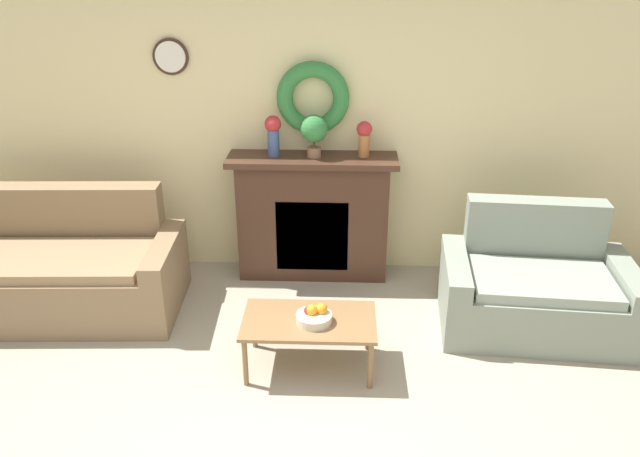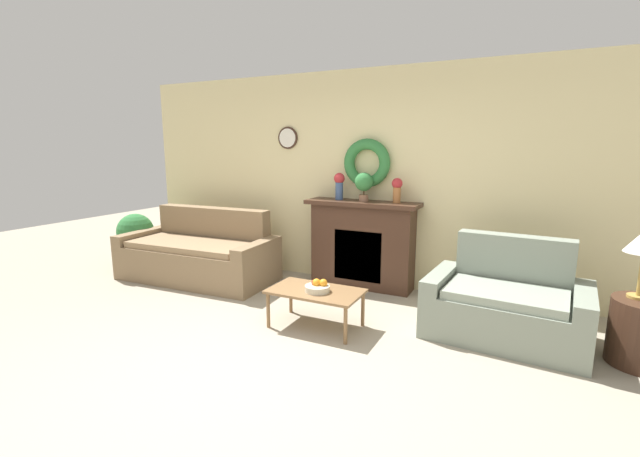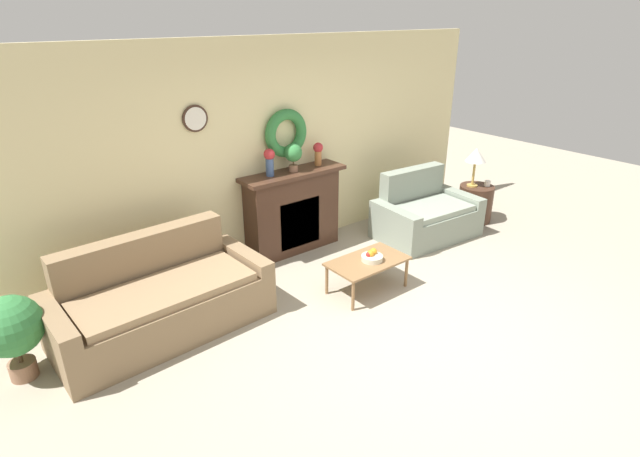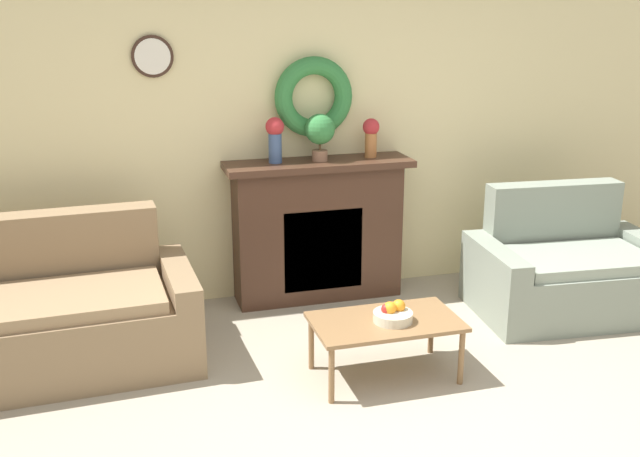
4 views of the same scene
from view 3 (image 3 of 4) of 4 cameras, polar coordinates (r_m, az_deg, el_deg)
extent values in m
plane|color=#9E937F|center=(5.19, 12.38, -11.64)|extent=(16.00, 16.00, 0.00)
cube|color=beige|center=(6.39, -4.79, 9.05)|extent=(6.80, 0.06, 2.70)
cylinder|color=#382319|center=(5.71, -14.08, 12.09)|extent=(0.29, 0.02, 0.29)
cylinder|color=white|center=(5.70, -14.03, 12.08)|extent=(0.25, 0.01, 0.25)
torus|color=#337A3D|center=(6.29, -3.89, 10.80)|extent=(0.60, 0.13, 0.60)
cube|color=#42281C|center=(6.52, -3.14, 1.76)|extent=(1.28, 0.34, 1.05)
cube|color=black|center=(6.43, -2.30, 0.60)|extent=(0.61, 0.02, 0.63)
cube|color=orange|center=(6.46, -2.25, -0.06)|extent=(0.49, 0.01, 0.35)
cube|color=#42281C|center=(6.31, -3.06, 6.30)|extent=(1.42, 0.41, 0.05)
cube|color=#846B4C|center=(5.16, -16.94, -9.42)|extent=(1.76, 0.82, 0.45)
cube|color=#846B4C|center=(5.42, -19.38, -5.11)|extent=(1.73, 0.29, 0.93)
cube|color=#846B4C|center=(5.00, -27.58, -11.52)|extent=(0.21, 0.95, 0.59)
cube|color=#846B4C|center=(5.57, -8.66, -5.14)|extent=(0.21, 0.95, 0.59)
cube|color=#917554|center=(5.02, -17.30, -6.86)|extent=(1.69, 0.75, 0.08)
cube|color=gray|center=(7.13, 12.62, 0.39)|extent=(1.10, 0.77, 0.41)
cube|color=gray|center=(7.33, 10.35, 3.34)|extent=(1.06, 0.28, 0.92)
cube|color=gray|center=(6.77, 8.47, 0.08)|extent=(0.24, 0.89, 0.55)
cube|color=gray|center=(7.59, 15.38, 2.13)|extent=(0.24, 0.89, 0.55)
cube|color=gray|center=(7.04, 12.79, 2.22)|extent=(1.06, 0.71, 0.08)
cube|color=olive|center=(5.64, 5.47, -3.74)|extent=(0.90, 0.52, 0.03)
cylinder|color=olive|center=(5.34, 3.81, -7.69)|extent=(0.04, 0.04, 0.36)
cylinder|color=olive|center=(5.86, 9.83, -4.98)|extent=(0.04, 0.04, 0.36)
cylinder|color=olive|center=(5.63, 0.78, -5.87)|extent=(0.04, 0.04, 0.36)
cylinder|color=olive|center=(6.12, 6.78, -3.47)|extent=(0.04, 0.04, 0.36)
cylinder|color=beige|center=(5.62, 5.97, -3.37)|extent=(0.24, 0.24, 0.06)
sphere|color=#B2231E|center=(5.59, 5.59, -2.97)|extent=(0.07, 0.07, 0.07)
sphere|color=orange|center=(5.59, 5.78, -2.89)|extent=(0.08, 0.08, 0.08)
sphere|color=orange|center=(5.65, 6.13, -2.64)|extent=(0.08, 0.08, 0.08)
cylinder|color=#42281C|center=(7.92, 17.31, 2.78)|extent=(0.51, 0.51, 0.55)
cylinder|color=#B28E42|center=(7.81, 16.99, 4.74)|extent=(0.16, 0.16, 0.02)
cylinder|color=#B28E42|center=(7.75, 17.16, 6.06)|extent=(0.03, 0.03, 0.36)
cone|color=silver|center=(7.67, 17.41, 8.05)|extent=(0.30, 0.30, 0.20)
cylinder|color=silver|center=(7.87, 18.59, 4.91)|extent=(0.09, 0.09, 0.08)
cylinder|color=#3D5684|center=(6.12, -5.76, 6.98)|extent=(0.10, 0.10, 0.22)
sphere|color=#B72D33|center=(6.08, -5.82, 8.43)|extent=(0.14, 0.14, 0.14)
cylinder|color=#AD6B38|center=(6.55, -0.22, 8.05)|extent=(0.09, 0.09, 0.18)
sphere|color=#B72D33|center=(6.51, -0.22, 9.24)|extent=(0.13, 0.13, 0.13)
cylinder|color=#8E664C|center=(6.31, -3.06, 6.91)|extent=(0.12, 0.12, 0.08)
cylinder|color=#4C3823|center=(6.29, -3.07, 7.53)|extent=(0.02, 0.02, 0.06)
sphere|color=#337A3D|center=(6.25, -3.10, 8.65)|extent=(0.23, 0.23, 0.23)
cylinder|color=#8E664C|center=(5.21, -30.78, -13.64)|extent=(0.22, 0.22, 0.16)
cylinder|color=#4C3823|center=(5.13, -31.14, -12.26)|extent=(0.04, 0.04, 0.14)
sphere|color=#337A3D|center=(4.98, -31.86, -9.45)|extent=(0.53, 0.53, 0.53)
camera|label=1|loc=(3.74, 52.79, 10.00)|focal=35.00mm
camera|label=2|loc=(5.45, 49.79, 2.51)|focal=24.00mm
camera|label=4|loc=(2.12, 57.27, -6.94)|focal=42.00mm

